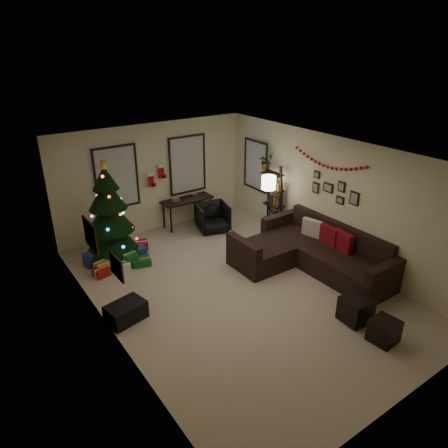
# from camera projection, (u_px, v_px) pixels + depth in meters

# --- Properties ---
(floor) EXTENTS (7.00, 7.00, 0.00)m
(floor) POSITION_uv_depth(u_px,v_px,m) (237.00, 289.00, 8.18)
(floor) COLOR #C2AE93
(floor) RESTS_ON ground
(ceiling) EXTENTS (7.00, 7.00, 0.00)m
(ceiling) POSITION_uv_depth(u_px,v_px,m) (239.00, 154.00, 7.08)
(ceiling) COLOR white
(ceiling) RESTS_ON floor
(wall_back) EXTENTS (5.00, 0.00, 5.00)m
(wall_back) POSITION_uv_depth(u_px,v_px,m) (154.00, 178.00, 10.25)
(wall_back) COLOR beige
(wall_back) RESTS_ON floor
(wall_front) EXTENTS (5.00, 0.00, 5.00)m
(wall_front) POSITION_uv_depth(u_px,v_px,m) (411.00, 325.00, 5.01)
(wall_front) COLOR beige
(wall_front) RESTS_ON floor
(wall_left) EXTENTS (0.00, 7.00, 7.00)m
(wall_left) POSITION_uv_depth(u_px,v_px,m) (107.00, 265.00, 6.32)
(wall_left) COLOR beige
(wall_left) RESTS_ON floor
(wall_right) EXTENTS (0.00, 7.00, 7.00)m
(wall_right) POSITION_uv_depth(u_px,v_px,m) (331.00, 199.00, 8.93)
(wall_right) COLOR beige
(wall_right) RESTS_ON floor
(window_back_left) EXTENTS (1.05, 0.06, 1.50)m
(window_back_left) POSITION_uv_depth(u_px,v_px,m) (116.00, 177.00, 9.65)
(window_back_left) COLOR #728CB2
(window_back_left) RESTS_ON wall_back
(window_back_right) EXTENTS (1.05, 0.06, 1.50)m
(window_back_right) POSITION_uv_depth(u_px,v_px,m) (187.00, 165.00, 10.64)
(window_back_right) COLOR #728CB2
(window_back_right) RESTS_ON wall_back
(window_right_wall) EXTENTS (0.06, 0.90, 1.30)m
(window_right_wall) POSITION_uv_depth(u_px,v_px,m) (256.00, 165.00, 10.76)
(window_right_wall) COLOR #728CB2
(window_right_wall) RESTS_ON wall_right
(christmas_tree) EXTENTS (1.25, 1.25, 2.32)m
(christmas_tree) POSITION_uv_depth(u_px,v_px,m) (110.00, 218.00, 8.94)
(christmas_tree) COLOR black
(christmas_tree) RESTS_ON floor
(presents) EXTENTS (1.50, 1.01, 0.30)m
(presents) POSITION_uv_depth(u_px,v_px,m) (122.00, 260.00, 9.02)
(presents) COLOR navy
(presents) RESTS_ON floor
(sofa) EXTENTS (2.13, 3.08, 0.93)m
(sofa) POSITION_uv_depth(u_px,v_px,m) (310.00, 254.00, 8.86)
(sofa) COLOR black
(sofa) RESTS_ON floor
(pillow_red_a) EXTENTS (0.20, 0.51, 0.49)m
(pillow_red_a) POSITION_uv_depth(u_px,v_px,m) (343.00, 243.00, 8.58)
(pillow_red_a) COLOR maroon
(pillow_red_a) RESTS_ON sofa
(pillow_red_b) EXTENTS (0.17, 0.48, 0.47)m
(pillow_red_b) POSITION_uv_depth(u_px,v_px,m) (329.00, 237.00, 8.85)
(pillow_red_b) COLOR maroon
(pillow_red_b) RESTS_ON sofa
(pillow_cream) EXTENTS (0.23, 0.47, 0.45)m
(pillow_cream) POSITION_uv_depth(u_px,v_px,m) (312.00, 229.00, 9.23)
(pillow_cream) COLOR beige
(pillow_cream) RESTS_ON sofa
(ottoman_near) EXTENTS (0.49, 0.49, 0.44)m
(ottoman_near) POSITION_uv_depth(u_px,v_px,m) (356.00, 310.00, 7.17)
(ottoman_near) COLOR black
(ottoman_near) RESTS_ON floor
(ottoman_far) EXTENTS (0.44, 0.44, 0.39)m
(ottoman_far) POSITION_uv_depth(u_px,v_px,m) (384.00, 331.00, 6.70)
(ottoman_far) COLOR black
(ottoman_far) RESTS_ON floor
(desk) EXTENTS (1.35, 0.48, 0.73)m
(desk) POSITION_uv_depth(u_px,v_px,m) (187.00, 202.00, 10.73)
(desk) COLOR black
(desk) RESTS_ON floor
(desk_chair) EXTENTS (0.84, 0.81, 0.71)m
(desk_chair) POSITION_uv_depth(u_px,v_px,m) (213.00, 217.00, 10.54)
(desk_chair) COLOR black
(desk_chair) RESTS_ON floor
(bookshelf) EXTENTS (0.30, 0.53, 1.80)m
(bookshelf) POSITION_uv_depth(u_px,v_px,m) (274.00, 200.00, 10.22)
(bookshelf) COLOR black
(bookshelf) RESTS_ON floor
(potted_plant) EXTENTS (0.56, 0.52, 0.51)m
(potted_plant) POSITION_uv_depth(u_px,v_px,m) (266.00, 159.00, 10.11)
(potted_plant) COLOR #4C4C4C
(potted_plant) RESTS_ON bookshelf
(floor_lamp) EXTENTS (0.34, 0.34, 1.59)m
(floor_lamp) POSITION_uv_depth(u_px,v_px,m) (268.00, 187.00, 9.73)
(floor_lamp) COLOR black
(floor_lamp) RESTS_ON floor
(art_map) EXTENTS (0.04, 0.60, 0.50)m
(art_map) POSITION_uv_depth(u_px,v_px,m) (90.00, 235.00, 6.79)
(art_map) COLOR black
(art_map) RESTS_ON wall_left
(art_abstract) EXTENTS (0.04, 0.45, 0.35)m
(art_abstract) POSITION_uv_depth(u_px,v_px,m) (116.00, 267.00, 5.99)
(art_abstract) COLOR black
(art_abstract) RESTS_ON wall_left
(gallery) EXTENTS (0.03, 1.25, 0.54)m
(gallery) POSITION_uv_depth(u_px,v_px,m) (334.00, 190.00, 8.78)
(gallery) COLOR black
(gallery) RESTS_ON wall_right
(garland) EXTENTS (0.08, 1.90, 0.30)m
(garland) POSITION_uv_depth(u_px,v_px,m) (328.00, 161.00, 8.69)
(garland) COLOR #A5140C
(garland) RESTS_ON wall_right
(stocking_left) EXTENTS (0.20, 0.05, 0.36)m
(stocking_left) POSITION_uv_depth(u_px,v_px,m) (151.00, 179.00, 10.04)
(stocking_left) COLOR #990F0C
(stocking_left) RESTS_ON wall_back
(stocking_right) EXTENTS (0.20, 0.05, 0.36)m
(stocking_right) POSITION_uv_depth(u_px,v_px,m) (161.00, 171.00, 10.22)
(stocking_right) COLOR #990F0C
(stocking_right) RESTS_ON wall_back
(storage_bin) EXTENTS (0.74, 0.57, 0.33)m
(storage_bin) POSITION_uv_depth(u_px,v_px,m) (126.00, 312.00, 7.21)
(storage_bin) COLOR black
(storage_bin) RESTS_ON floor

